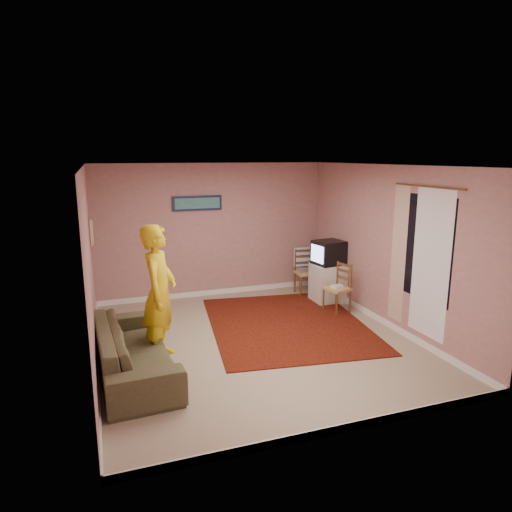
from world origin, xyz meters
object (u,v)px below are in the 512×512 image
object	(u,v)px
crt_tv	(329,253)
chair_a	(306,267)
tv_cabinet	(328,283)
chair_b	(337,283)
sofa	(134,349)
person	(159,293)

from	to	relation	value
crt_tv	chair_a	xyz separation A→B (m)	(-0.18, 0.57, -0.40)
tv_cabinet	chair_b	size ratio (longest dim) A/B	1.52
chair_a	sofa	bearing A→B (deg)	-142.79
chair_b	sofa	bearing A→B (deg)	-86.02
person	chair_a	bearing A→B (deg)	-34.11
chair_a	chair_b	size ratio (longest dim) A/B	1.02
tv_cabinet	chair_a	xyz separation A→B (m)	(-0.19, 0.57, 0.18)
chair_a	person	size ratio (longest dim) A/B	0.26
crt_tv	person	world-z (taller)	person
crt_tv	sofa	xyz separation A→B (m)	(-3.74, -1.82, -0.63)
tv_cabinet	chair_a	size ratio (longest dim) A/B	1.49
tv_cabinet	crt_tv	xyz separation A→B (m)	(-0.01, -0.00, 0.59)
sofa	person	xyz separation A→B (m)	(0.40, 0.35, 0.61)
tv_cabinet	chair_b	world-z (taller)	chair_b
tv_cabinet	person	bearing A→B (deg)	-156.24
tv_cabinet	chair_a	distance (m)	0.62
tv_cabinet	chair_b	distance (m)	0.64
crt_tv	chair_a	size ratio (longest dim) A/B	1.20
tv_cabinet	crt_tv	bearing A→B (deg)	-171.48
crt_tv	chair_b	world-z (taller)	crt_tv
chair_b	person	size ratio (longest dim) A/B	0.26
chair_a	sofa	xyz separation A→B (m)	(-3.56, -2.39, -0.23)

